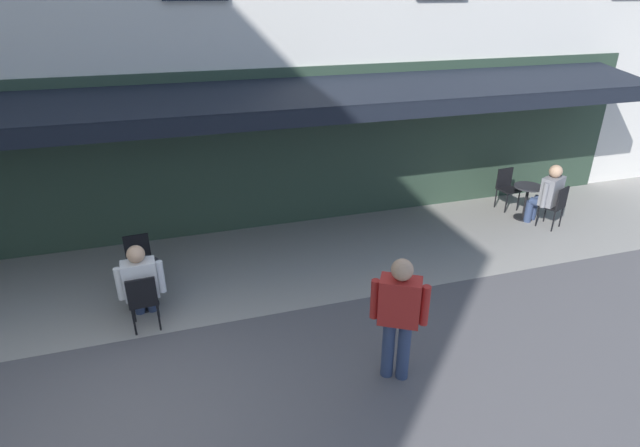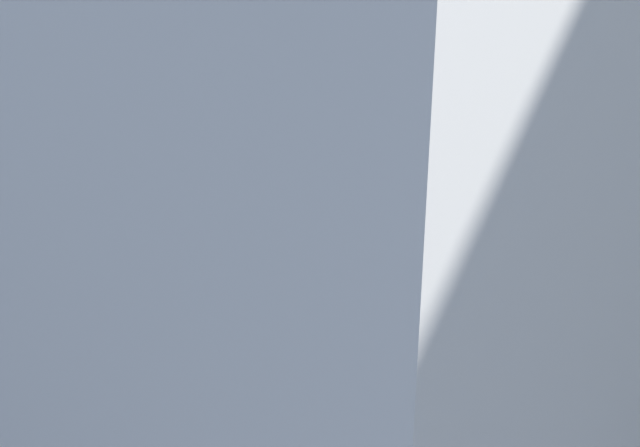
{
  "view_description": "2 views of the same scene",
  "coord_description": "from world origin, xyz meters",
  "views": [
    {
      "loc": [
        -0.95,
        4.52,
        4.56
      ],
      "look_at": [
        -3.25,
        -2.95,
        0.87
      ],
      "focal_mm": 28.2,
      "sensor_mm": 36.0,
      "label": 1
    },
    {
      "loc": [
        6.84,
        -15.35,
        6.55
      ],
      "look_at": [
        -3.05,
        -3.89,
        0.84
      ],
      "focal_mm": 40.11,
      "sensor_mm": 36.0,
      "label": 2
    }
  ],
  "objects": [
    {
      "name": "cafe_chair_black_by_window",
      "position": [
        -8.04,
        -4.31,
        0.55
      ],
      "size": [
        0.44,
        0.44,
        0.91
      ],
      "color": "black",
      "rests_on": "ground_plane"
    },
    {
      "name": "cafe_chair_black_near_door",
      "position": [
        3.1,
        -3.95,
        0.55
      ],
      "size": [
        0.54,
        0.54,
        0.91
      ],
      "color": "black",
      "rests_on": "ground_plane"
    },
    {
      "name": "seated_companion_in_grey",
      "position": [
        -8.27,
        -3.3,
        0.71
      ],
      "size": [
        0.64,
        0.66,
        1.34
      ],
      "color": "navy",
      "rests_on": "ground_plane"
    },
    {
      "name": "seated_patron_in_white",
      "position": [
        -0.29,
        -2.19,
        0.7
      ],
      "size": [
        0.67,
        0.56,
        1.31
      ],
      "color": "navy",
      "rests_on": "ground_plane"
    },
    {
      "name": "walking_pedestrian_in_red",
      "position": [
        -3.35,
        -0.03,
        1.0
      ],
      "size": [
        0.63,
        0.49,
        1.72
      ],
      "color": "navy",
      "rests_on": "ground_plane"
    },
    {
      "name": "sidewalk_cafe_terrace",
      "position": [
        -3.25,
        -3.4,
        0.0
      ],
      "size": [
        20.5,
        3.2,
        0.01
      ],
      "primitive_type": "cube",
      "color": "gray",
      "rests_on": "ground_plane"
    },
    {
      "name": "cafe_chair_black_under_awning",
      "position": [
        -0.23,
        -3.24,
        0.55
      ],
      "size": [
        0.43,
        0.43,
        0.91
      ],
      "color": "black",
      "rests_on": "ground_plane"
    },
    {
      "name": "cafe_chair_black_back_row",
      "position": [
        -8.36,
        -3.1,
        0.55
      ],
      "size": [
        0.53,
        0.53,
        0.91
      ],
      "color": "black",
      "rests_on": "ground_plane"
    },
    {
      "name": "cafe_table_near_entrance",
      "position": [
        -8.1,
        -3.68,
        0.49
      ],
      "size": [
        0.6,
        0.6,
        0.75
      ],
      "color": "black",
      "rests_on": "ground_plane"
    },
    {
      "name": "ground_plane",
      "position": [
        0.0,
        0.0,
        0.0
      ],
      "size": [
        70.0,
        70.0,
        0.0
      ],
      "primitive_type": "plane",
      "color": "#565456"
    },
    {
      "name": "cafe_table_streetside",
      "position": [
        -0.27,
        -2.61,
        0.49
      ],
      "size": [
        0.6,
        0.6,
        0.75
      ],
      "color": "black",
      "rests_on": "ground_plane"
    },
    {
      "name": "cafe_table_mid_terrace",
      "position": [
        3.65,
        -3.64,
        0.49
      ],
      "size": [
        0.6,
        0.6,
        0.75
      ],
      "color": "black",
      "rests_on": "ground_plane"
    },
    {
      "name": "parked_car_grey",
      "position": [
        0.74,
        2.92,
        0.71
      ],
      "size": [
        4.39,
        2.02,
        1.33
      ],
      "color": "slate",
      "rests_on": "ground_plane"
    },
    {
      "name": "cafe_chair_black_corner_right",
      "position": [
        -0.31,
        -1.98,
        0.55
      ],
      "size": [
        0.42,
        0.42,
        0.91
      ],
      "color": "black",
      "rests_on": "ground_plane"
    }
  ]
}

